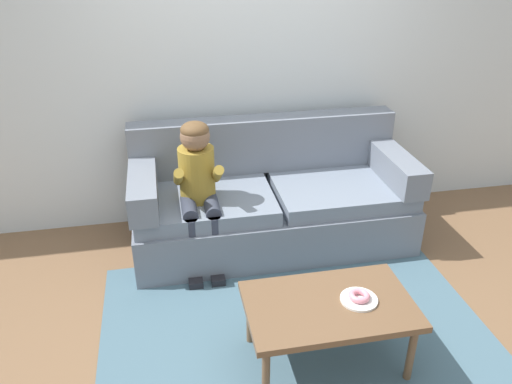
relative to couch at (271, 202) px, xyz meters
name	(u,v)px	position (x,y,z in m)	size (l,w,h in m)	color
ground	(285,305)	(-0.09, -0.85, -0.34)	(10.00, 10.00, 0.00)	brown
wall_back	(247,53)	(-0.09, 0.55, 1.06)	(8.00, 0.10, 2.80)	silver
area_rug	(295,330)	(-0.09, -1.10, -0.34)	(2.42, 1.75, 0.01)	#476675
couch	(271,202)	(0.00, 0.00, 0.00)	(2.15, 0.90, 0.94)	slate
coffee_table	(329,309)	(0.03, -1.37, 0.04)	(0.94, 0.58, 0.43)	brown
person_child	(198,182)	(-0.58, -0.21, 0.33)	(0.34, 0.58, 1.10)	olive
plate	(359,299)	(0.19, -1.38, 0.09)	(0.21, 0.21, 0.01)	white
donut	(359,296)	(0.19, -1.38, 0.12)	(0.12, 0.12, 0.04)	pink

